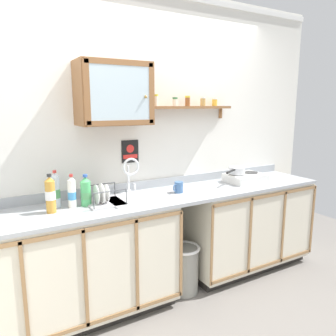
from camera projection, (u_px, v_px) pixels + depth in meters
floor at (184, 306)px, 2.78m from camera, size 6.27×6.27×0.00m
back_wall at (151, 141)px, 3.03m from camera, size 3.87×0.07×2.69m
lower_cabinet_run at (75, 267)px, 2.54m from camera, size 1.60×0.58×0.89m
lower_cabinet_run_right at (246, 226)px, 3.41m from camera, size 1.36×0.58×0.89m
countertop at (167, 196)px, 2.86m from camera, size 3.23×0.60×0.03m
backsplash at (153, 184)px, 3.08m from camera, size 3.23×0.02×0.08m
sink at (137, 201)px, 2.76m from camera, size 0.51×0.43×0.46m
hot_plate_stove at (245, 178)px, 3.33m from camera, size 0.38×0.29×0.09m
saucepan at (237, 170)px, 3.28m from camera, size 0.32×0.21×0.07m
bottle_juice_amber_0 at (50, 195)px, 2.35m from camera, size 0.07×0.07×0.29m
bottle_soda_green_1 at (86, 192)px, 2.53m from camera, size 0.08×0.08×0.25m
bottle_opaque_white_2 at (72, 193)px, 2.47m from camera, size 0.06×0.06×0.26m
bottle_water_clear_3 at (56, 191)px, 2.47m from camera, size 0.07×0.07×0.29m
dish_rack at (104, 199)px, 2.57m from camera, size 0.28×0.27×0.17m
mug at (179, 187)px, 2.91m from camera, size 0.11×0.08×0.10m
wall_cabinet at (114, 94)px, 2.60m from camera, size 0.58×0.33×0.50m
spice_shelf at (189, 106)px, 3.07m from camera, size 0.91×0.14×0.23m
warning_sign at (130, 152)px, 2.92m from camera, size 0.16×0.01×0.20m
trash_bin at (184, 268)px, 2.96m from camera, size 0.29×0.29×0.44m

